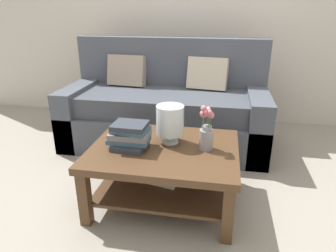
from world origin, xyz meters
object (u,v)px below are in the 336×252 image
Objects in this scene: couch at (166,109)px; book_stack_main at (130,135)px; flower_pitcher at (206,132)px; glass_hurricane_vase at (170,121)px; coffee_table at (164,162)px.

couch is 1.13m from book_stack_main.
flower_pitcher is at bearing 8.06° from book_stack_main.
glass_hurricane_vase is 0.86× the size of flower_pitcher.
couch is at bearing 114.63° from flower_pitcher.
coffee_table is 3.20× the size of flower_pitcher.
coffee_table is (0.19, -1.06, -0.04)m from couch.
coffee_table is 0.38m from flower_pitcher.
glass_hurricane_vase is at bearing 71.76° from coffee_table.
glass_hurricane_vase is at bearing 27.58° from book_stack_main.
coffee_table is 3.56× the size of book_stack_main.
glass_hurricane_vase is (0.03, 0.08, 0.29)m from coffee_table.
book_stack_main is 1.04× the size of glass_hurricane_vase.
glass_hurricane_vase is at bearing -77.55° from couch.
coffee_table is at bearing -175.40° from flower_pitcher.
book_stack_main is (-0.04, -1.11, 0.17)m from couch.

